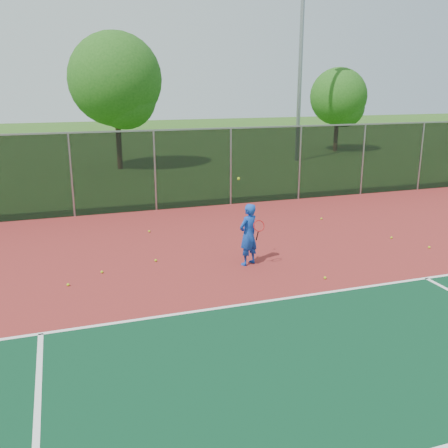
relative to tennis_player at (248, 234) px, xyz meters
name	(u,v)px	position (x,y,z in m)	size (l,w,h in m)	color
ground	(448,352)	(1.82, -5.34, -0.85)	(120.00, 120.00, 0.00)	#2A5618
court_apron	(382,306)	(1.82, -3.34, -0.84)	(30.00, 20.00, 0.02)	maroon
fence_back	(231,166)	(1.82, 6.66, 0.71)	(30.00, 0.06, 3.03)	black
tennis_player	(248,234)	(0.00, 0.00, 0.00)	(0.72, 0.73, 2.35)	#1240AD
practice_ball_1	(156,260)	(-2.30, 0.98, -0.80)	(0.07, 0.07, 0.07)	#A7C617
practice_ball_2	(68,285)	(-4.61, -0.04, -0.80)	(0.07, 0.07, 0.07)	#A7C617
practice_ball_3	(325,278)	(1.43, -1.59, -0.80)	(0.07, 0.07, 0.07)	#A7C617
practice_ball_4	(321,219)	(4.10, 3.39, -0.80)	(0.07, 0.07, 0.07)	#A7C617
practice_ball_5	(391,238)	(5.05, 0.71, -0.80)	(0.07, 0.07, 0.07)	#A7C617
practice_ball_6	(149,231)	(-1.98, 3.78, -0.80)	(0.07, 0.07, 0.07)	#A7C617
practice_ball_7	(429,247)	(5.52, -0.44, -0.80)	(0.07, 0.07, 0.07)	#A7C617
practice_ball_8	(102,272)	(-3.77, 0.56, -0.80)	(0.07, 0.07, 0.07)	#A7C617
floodlight_n	(301,38)	(9.57, 16.39, 6.40)	(0.90, 0.40, 12.94)	gray
tree_back_left	(118,84)	(-1.18, 16.74, 3.80)	(5.05, 5.05, 7.41)	#352313
tree_back_mid	(340,99)	(14.32, 19.56, 2.76)	(3.92, 3.92, 5.76)	#352313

